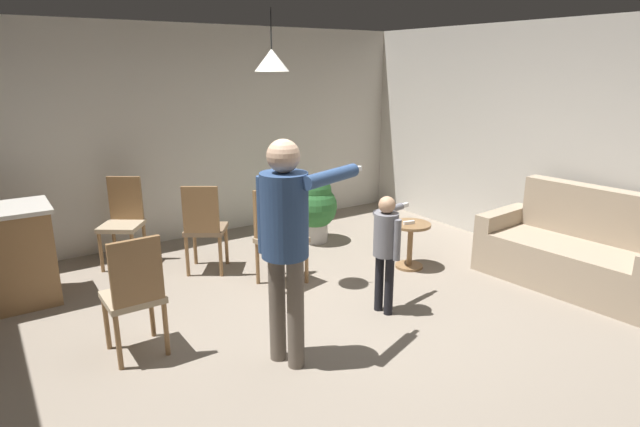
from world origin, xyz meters
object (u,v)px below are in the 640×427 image
(person_adult, at_px, (286,230))
(dining_chair_near_wall, at_px, (204,225))
(dining_chair_spare, at_px, (277,232))
(couch_floral, at_px, (574,253))
(dining_chair_by_counter, at_px, (135,292))
(potted_plant_corner, at_px, (315,205))
(spare_remote_on_table, at_px, (409,223))
(dining_chair_centre_back, at_px, (123,218))
(side_table_by_couch, at_px, (410,240))
(person_child, at_px, (386,242))

(person_adult, relative_size, dining_chair_near_wall, 1.72)
(person_adult, xyz_separation_m, dining_chair_near_wall, (0.16, 2.04, -0.52))
(dining_chair_near_wall, height_order, dining_chair_spare, same)
(couch_floral, distance_m, dining_chair_by_counter, 4.29)
(couch_floral, bearing_deg, potted_plant_corner, 24.69)
(dining_chair_near_wall, relative_size, spare_remote_on_table, 7.69)
(couch_floral, relative_size, potted_plant_corner, 2.12)
(dining_chair_centre_back, relative_size, potted_plant_corner, 1.13)
(person_adult, distance_m, dining_chair_near_wall, 2.11)
(person_adult, xyz_separation_m, dining_chair_by_counter, (-0.93, 0.71, -0.52))
(dining_chair_by_counter, xyz_separation_m, dining_chair_near_wall, (1.09, 1.33, 0.00))
(side_table_by_couch, height_order, person_adult, person_adult)
(person_adult, bearing_deg, dining_chair_centre_back, 170.88)
(person_child, distance_m, spare_remote_on_table, 1.14)
(dining_chair_spare, bearing_deg, dining_chair_by_counter, 9.25)
(potted_plant_corner, height_order, spare_remote_on_table, potted_plant_corner)
(potted_plant_corner, bearing_deg, dining_chair_by_counter, -149.70)
(couch_floral, bearing_deg, side_table_by_couch, 36.02)
(side_table_by_couch, relative_size, dining_chair_by_counter, 0.52)
(dining_chair_by_counter, xyz_separation_m, spare_remote_on_table, (3.00, 0.19, -0.01))
(potted_plant_corner, relative_size, spare_remote_on_table, 6.78)
(couch_floral, xyz_separation_m, dining_chair_by_counter, (-4.15, 1.08, 0.21))
(spare_remote_on_table, bearing_deg, person_child, -143.66)
(person_adult, distance_m, person_child, 1.25)
(person_adult, xyz_separation_m, potted_plant_corner, (1.73, 2.26, -0.58))
(spare_remote_on_table, bearing_deg, dining_chair_by_counter, -176.41)
(dining_chair_near_wall, bearing_deg, spare_remote_on_table, 3.03)
(couch_floral, xyz_separation_m, person_child, (-2.06, 0.60, 0.36))
(side_table_by_couch, relative_size, person_child, 0.47)
(side_table_by_couch, distance_m, dining_chair_near_wall, 2.27)
(spare_remote_on_table, bearing_deg, dining_chair_centre_back, 143.61)
(person_adult, height_order, potted_plant_corner, person_adult)
(couch_floral, height_order, dining_chair_near_wall, same)
(person_child, height_order, dining_chair_spare, person_child)
(dining_chair_centre_back, bearing_deg, dining_chair_by_counter, 113.94)
(potted_plant_corner, xyz_separation_m, spare_remote_on_table, (0.35, -1.36, 0.05))
(person_child, relative_size, dining_chair_by_counter, 1.11)
(couch_floral, height_order, dining_chair_centre_back, same)
(side_table_by_couch, bearing_deg, person_adult, -156.79)
(spare_remote_on_table, bearing_deg, potted_plant_corner, 104.28)
(person_adult, xyz_separation_m, person_child, (1.16, 0.23, -0.38))
(couch_floral, height_order, person_child, person_child)
(side_table_by_couch, relative_size, dining_chair_centre_back, 0.52)
(person_child, bearing_deg, potted_plant_corner, 154.99)
(person_child, xyz_separation_m, dining_chair_spare, (-0.48, 1.16, -0.14))
(person_adult, bearing_deg, dining_chair_by_counter, -146.75)
(dining_chair_spare, distance_m, spare_remote_on_table, 1.47)
(person_adult, distance_m, dining_chair_by_counter, 1.28)
(person_adult, bearing_deg, dining_chair_spare, 134.48)
(dining_chair_near_wall, bearing_deg, dining_chair_by_counter, -95.38)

